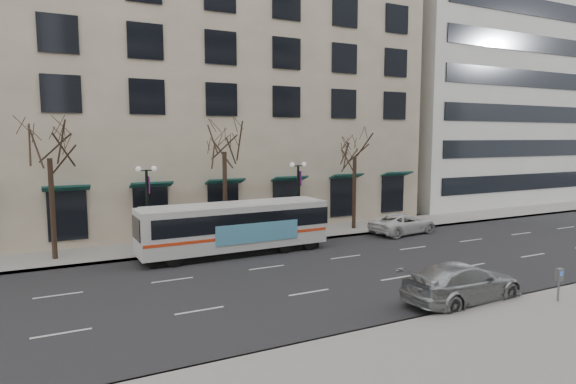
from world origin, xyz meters
TOP-DOWN VIEW (x-y plane):
  - ground at (0.00, 0.00)m, footprint 160.00×160.00m
  - sidewalk_far at (5.00, 9.00)m, footprint 80.00×4.00m
  - building_hotel at (-2.00, 21.00)m, footprint 40.00×20.00m
  - building_office at (32.00, 21.00)m, footprint 25.00×20.00m
  - tree_far_left at (-10.00, 8.80)m, footprint 3.60×3.60m
  - tree_far_mid at (0.00, 8.80)m, footprint 3.60×3.60m
  - tree_far_right at (10.00, 8.80)m, footprint 3.60×3.60m
  - lamp_post_left at (-4.99, 8.20)m, footprint 1.22×0.45m
  - lamp_post_right at (5.01, 8.20)m, footprint 1.22×0.45m
  - city_bus at (-0.38, 5.80)m, footprint 11.29×2.68m
  - silver_car at (5.20, -6.20)m, footprint 5.77×2.57m
  - white_pickup at (12.47, 6.19)m, footprint 5.50×3.10m
  - pay_station at (8.45, -8.27)m, footprint 0.32×0.23m

SIDE VIEW (x-z plane):
  - ground at x=0.00m, z-range 0.00..0.00m
  - sidewalk_far at x=5.00m, z-range 0.00..0.15m
  - white_pickup at x=12.47m, z-range 0.00..1.45m
  - silver_car at x=5.20m, z-range 0.00..1.64m
  - pay_station at x=8.45m, z-range 0.46..1.84m
  - city_bus at x=-0.38m, z-range 0.14..3.19m
  - lamp_post_left at x=-4.99m, z-range 0.34..5.55m
  - lamp_post_right at x=5.01m, z-range 0.34..5.55m
  - tree_far_right at x=10.00m, z-range 2.39..10.45m
  - tree_far_left at x=-10.00m, z-range 2.53..10.87m
  - tree_far_mid at x=0.00m, z-range 2.63..11.18m
  - building_hotel at x=-2.00m, z-range 0.00..24.00m
  - building_office at x=32.00m, z-range 0.00..35.00m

